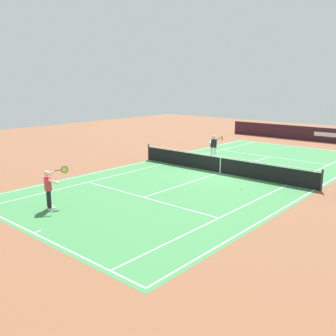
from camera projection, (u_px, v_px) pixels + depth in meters
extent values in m
plane|color=brown|center=(220.00, 173.00, 21.78)|extent=(60.00, 60.00, 0.00)
cube|color=#387A42|center=(220.00, 173.00, 21.78)|extent=(24.20, 11.40, 0.00)
cube|color=white|center=(33.00, 233.00, 13.01)|extent=(0.05, 11.00, 0.01)
cube|color=white|center=(300.00, 147.00, 30.55)|extent=(0.05, 11.00, 0.01)
cube|color=white|center=(152.00, 160.00, 25.29)|extent=(23.80, 0.05, 0.01)
cube|color=white|center=(315.00, 190.00, 18.27)|extent=(23.80, 0.05, 0.01)
cube|color=white|center=(167.00, 163.00, 24.40)|extent=(23.80, 0.05, 0.01)
cube|color=white|center=(287.00, 185.00, 19.16)|extent=(23.80, 0.05, 0.01)
cube|color=white|center=(144.00, 197.00, 17.06)|extent=(0.05, 8.22, 0.01)
cube|color=white|center=(270.00, 157.00, 26.50)|extent=(0.05, 8.22, 0.01)
cube|color=white|center=(220.00, 173.00, 21.78)|extent=(12.80, 0.05, 0.01)
cube|color=white|center=(37.00, 232.00, 13.12)|extent=(0.30, 0.05, 0.01)
cube|color=white|center=(299.00, 147.00, 30.44)|extent=(0.30, 0.05, 0.01)
cylinder|color=#2D2D33|center=(149.00, 152.00, 25.36)|extent=(0.10, 0.10, 1.08)
cylinder|color=#2D2D33|center=(322.00, 180.00, 17.96)|extent=(0.10, 0.10, 1.08)
cube|color=black|center=(220.00, 165.00, 21.68)|extent=(0.02, 11.60, 0.88)
cube|color=white|center=(221.00, 157.00, 21.57)|extent=(0.04, 11.60, 0.06)
cube|color=white|center=(220.00, 165.00, 21.68)|extent=(0.04, 0.06, 0.88)
cube|color=#381923|center=(318.00, 134.00, 33.36)|extent=(0.24, 17.00, 1.27)
cylinder|color=black|center=(49.00, 200.00, 15.27)|extent=(0.15, 0.15, 0.74)
cube|color=white|center=(52.00, 209.00, 15.39)|extent=(0.30, 0.21, 0.09)
cylinder|color=black|center=(48.00, 198.00, 15.48)|extent=(0.15, 0.15, 0.74)
cube|color=white|center=(51.00, 207.00, 15.59)|extent=(0.30, 0.21, 0.09)
cube|color=#E03342|center=(48.00, 184.00, 15.23)|extent=(0.36, 0.44, 0.56)
sphere|color=beige|center=(47.00, 173.00, 15.13)|extent=(0.23, 0.23, 0.23)
cylinder|color=beige|center=(53.00, 182.00, 15.04)|extent=(0.37, 0.34, 0.26)
cylinder|color=beige|center=(50.00, 174.00, 15.48)|extent=(0.42, 0.11, 0.30)
cylinder|color=#232326|center=(58.00, 170.00, 15.64)|extent=(0.27, 0.14, 0.04)
torus|color=#232326|center=(65.00, 170.00, 15.77)|extent=(0.30, 0.14, 0.31)
cylinder|color=#C6D84C|center=(65.00, 170.00, 15.77)|extent=(0.25, 0.11, 0.27)
cylinder|color=white|center=(212.00, 153.00, 25.59)|extent=(0.15, 0.15, 0.74)
cube|color=white|center=(212.00, 159.00, 25.62)|extent=(0.26, 0.29, 0.09)
cylinder|color=white|center=(215.00, 153.00, 25.63)|extent=(0.15, 0.15, 0.74)
cube|color=white|center=(215.00, 158.00, 25.66)|extent=(0.26, 0.29, 0.09)
cube|color=black|center=(214.00, 143.00, 25.46)|extent=(0.45, 0.43, 0.56)
sphere|color=beige|center=(214.00, 137.00, 25.37)|extent=(0.23, 0.23, 0.23)
cylinder|color=beige|center=(210.00, 142.00, 25.22)|extent=(0.40, 0.29, 0.26)
cylinder|color=beige|center=(218.00, 139.00, 25.26)|extent=(0.23, 0.42, 0.30)
cylinder|color=#232326|center=(221.00, 138.00, 24.95)|extent=(0.21, 0.24, 0.04)
torus|color=#232326|center=(222.00, 138.00, 24.67)|extent=(0.22, 0.26, 0.31)
cylinder|color=#C6D84C|center=(222.00, 138.00, 24.67)|extent=(0.18, 0.21, 0.27)
sphere|color=#CCE01E|center=(241.00, 189.00, 18.32)|extent=(0.07, 0.07, 0.07)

